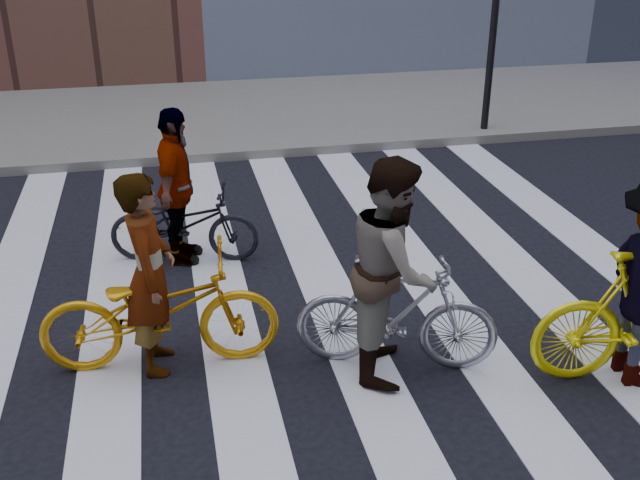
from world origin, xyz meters
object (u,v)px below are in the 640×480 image
object	(u,v)px
traffic_signal	(498,0)
bike_yellow_left	(159,311)
rider_mid	(393,268)
bike_dark_rear	(184,224)
rider_left	(150,274)
bike_silver_mid	(397,313)
rider_rear	(176,187)

from	to	relation	value
traffic_signal	bike_yellow_left	xyz separation A→B (m)	(-5.57, -5.77, -1.74)
traffic_signal	rider_mid	world-z (taller)	traffic_signal
bike_dark_rear	rider_left	distance (m)	2.15
traffic_signal	rider_left	world-z (taller)	traffic_signal
bike_dark_rear	rider_left	size ratio (longest dim) A/B	0.93
rider_mid	traffic_signal	bearing A→B (deg)	-11.25
bike_yellow_left	rider_left	xyz separation A→B (m)	(-0.05, 0.00, 0.36)
bike_yellow_left	rider_left	bearing A→B (deg)	94.14
bike_yellow_left	bike_silver_mid	distance (m)	2.05
bike_silver_mid	rider_mid	distance (m)	0.45
bike_silver_mid	traffic_signal	bearing A→B (deg)	-10.91
bike_dark_rear	rider_rear	xyz separation A→B (m)	(-0.05, 0.00, 0.45)
rider_mid	rider_rear	distance (m)	3.04
bike_yellow_left	rider_mid	size ratio (longest dim) A/B	1.06
bike_silver_mid	rider_left	xyz separation A→B (m)	(-2.05, 0.45, 0.38)
rider_mid	rider_rear	bearing A→B (deg)	52.84
traffic_signal	bike_dark_rear	size ratio (longest dim) A/B	1.98
bike_silver_mid	rider_rear	distance (m)	3.09
rider_left	rider_mid	distance (m)	2.05
bike_silver_mid	rider_rear	world-z (taller)	rider_rear
rider_left	bike_yellow_left	bearing A→B (deg)	-85.86
bike_yellow_left	bike_silver_mid	bearing A→B (deg)	-98.56
bike_yellow_left	rider_rear	xyz separation A→B (m)	(0.25, 2.08, 0.35)
bike_yellow_left	rider_mid	xyz separation A→B (m)	(1.95, -0.45, 0.43)
bike_yellow_left	bike_dark_rear	bearing A→B (deg)	-4.16
bike_silver_mid	bike_yellow_left	bearing A→B (deg)	96.27
traffic_signal	bike_silver_mid	world-z (taller)	traffic_signal
rider_rear	rider_mid	bearing A→B (deg)	-133.28
rider_left	bike_silver_mid	bearing A→B (deg)	-98.26
traffic_signal	bike_dark_rear	bearing A→B (deg)	-144.97
bike_silver_mid	bike_dark_rear	xyz separation A→B (m)	(-1.69, 2.53, -0.08)
bike_yellow_left	rider_mid	bearing A→B (deg)	-98.88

